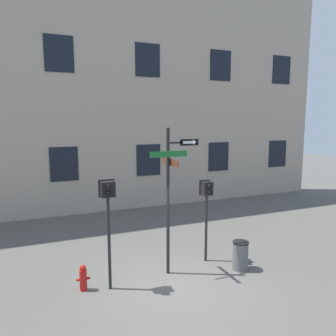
{
  "coord_description": "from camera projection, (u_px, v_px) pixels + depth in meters",
  "views": [
    {
      "loc": [
        -3.27,
        -7.39,
        4.32
      ],
      "look_at": [
        0.11,
        0.75,
        3.03
      ],
      "focal_mm": 35.0,
      "sensor_mm": 36.0,
      "label": 1
    }
  ],
  "objects": [
    {
      "name": "fire_hydrant",
      "position": [
        83.0,
        278.0,
        8.36
      ],
      "size": [
        0.34,
        0.18,
        0.68
      ],
      "color": "red",
      "rests_on": "ground_plane"
    },
    {
      "name": "ground_plane",
      "position": [
        175.0,
        286.0,
        8.62
      ],
      "size": [
        60.0,
        60.0,
        0.0
      ],
      "primitive_type": "plane",
      "color": "#595651"
    },
    {
      "name": "pedestrian_signal_left",
      "position": [
        108.0,
        204.0,
        8.15
      ],
      "size": [
        0.41,
        0.4,
        2.85
      ],
      "color": "black",
      "rests_on": "ground_plane"
    },
    {
      "name": "trash_bin",
      "position": [
        240.0,
        255.0,
        9.52
      ],
      "size": [
        0.47,
        0.47,
        0.85
      ],
      "color": "#59595B",
      "rests_on": "ground_plane"
    },
    {
      "name": "building_facade",
      "position": [
        104.0,
        58.0,
        14.99
      ],
      "size": [
        24.0,
        0.63,
        14.29
      ],
      "color": "tan",
      "rests_on": "ground_plane"
    },
    {
      "name": "pedestrian_signal_right",
      "position": [
        207.0,
        198.0,
        9.89
      ],
      "size": [
        0.36,
        0.4,
        2.52
      ],
      "color": "black",
      "rests_on": "ground_plane"
    },
    {
      "name": "street_sign_pole",
      "position": [
        171.0,
        188.0,
        9.01
      ],
      "size": [
        1.45,
        1.09,
        4.13
      ],
      "color": "black",
      "rests_on": "ground_plane"
    }
  ]
}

